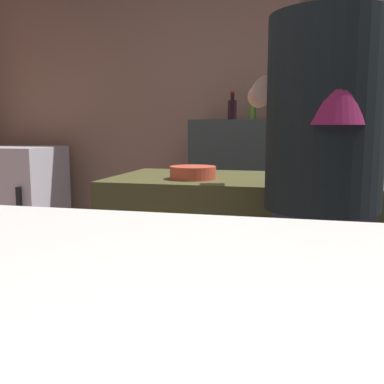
% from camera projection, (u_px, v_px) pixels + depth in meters
% --- Properties ---
extents(wall_back, '(5.20, 0.10, 2.70)m').
position_uv_depth(wall_back, '(293.00, 99.00, 3.30)').
color(wall_back, '#99735E').
rests_on(wall_back, ground).
extents(prep_counter, '(2.10, 0.60, 0.93)m').
position_uv_depth(prep_counter, '(368.00, 296.00, 1.78)').
color(prep_counter, '#484524').
rests_on(prep_counter, ground).
extents(back_shelf, '(0.96, 0.36, 1.19)m').
position_uv_depth(back_shelf, '(259.00, 204.00, 3.19)').
color(back_shelf, '#353E3C').
rests_on(back_shelf, ground).
extents(mini_fridge, '(0.59, 0.58, 0.99)m').
position_uv_depth(mini_fridge, '(19.00, 210.00, 3.47)').
color(mini_fridge, white).
rests_on(mini_fridge, ground).
extents(bartender, '(0.47, 0.54, 1.67)m').
position_uv_depth(bartender, '(322.00, 185.00, 1.33)').
color(bartender, '#373141').
rests_on(bartender, ground).
extents(mixing_bowl, '(0.19, 0.19, 0.05)m').
position_uv_depth(mixing_bowl, '(193.00, 173.00, 1.78)').
color(mixing_bowl, '#CB4A34').
rests_on(mixing_bowl, prep_counter).
extents(bottle_hot_sauce, '(0.05, 0.05, 0.22)m').
position_uv_depth(bottle_hot_sauce, '(252.00, 107.00, 3.08)').
color(bottle_hot_sauce, '#527D2B').
rests_on(bottle_hot_sauce, back_shelf).
extents(bottle_soy, '(0.07, 0.07, 0.25)m').
position_uv_depth(bottle_soy, '(287.00, 105.00, 2.96)').
color(bottle_soy, '#B62114').
rests_on(bottle_soy, back_shelf).
extents(bottle_vinegar, '(0.06, 0.06, 0.23)m').
position_uv_depth(bottle_vinegar, '(310.00, 106.00, 2.98)').
color(bottle_vinegar, black).
rests_on(bottle_vinegar, back_shelf).
extents(bottle_olive_oil, '(0.06, 0.06, 0.19)m').
position_uv_depth(bottle_olive_oil, '(232.00, 109.00, 3.04)').
color(bottle_olive_oil, black).
rests_on(bottle_olive_oil, back_shelf).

